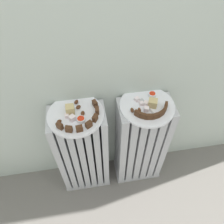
# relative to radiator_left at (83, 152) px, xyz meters

# --- Properties ---
(ground_plane) EXTENTS (6.00, 6.00, 0.00)m
(ground_plane) POSITION_rel_radiator_left_xyz_m (0.17, -0.28, -0.33)
(ground_plane) COLOR slate
(radiator_left) EXTENTS (0.29, 0.17, 0.68)m
(radiator_left) POSITION_rel_radiator_left_xyz_m (0.00, 0.00, 0.00)
(radiator_left) COLOR #B2B2B7
(radiator_left) RESTS_ON ground_plane
(radiator_right) EXTENTS (0.29, 0.17, 0.68)m
(radiator_right) POSITION_rel_radiator_left_xyz_m (0.35, 0.00, 0.00)
(radiator_right) COLOR #B2B2B7
(radiator_right) RESTS_ON ground_plane
(plate_left) EXTENTS (0.27, 0.27, 0.01)m
(plate_left) POSITION_rel_radiator_left_xyz_m (-0.00, 0.00, 0.35)
(plate_left) COLOR white
(plate_left) RESTS_ON radiator_left
(plate_right) EXTENTS (0.27, 0.27, 0.01)m
(plate_right) POSITION_rel_radiator_left_xyz_m (0.35, 0.00, 0.35)
(plate_right) COLOR white
(plate_right) RESTS_ON radiator_right
(dark_cake_slice_left_0) EXTENTS (0.03, 0.03, 0.03)m
(dark_cake_slice_left_0) POSITION_rel_radiator_left_xyz_m (-0.07, -0.07, 0.37)
(dark_cake_slice_left_0) COLOR #472B19
(dark_cake_slice_left_0) RESTS_ON plate_left
(dark_cake_slice_left_1) EXTENTS (0.03, 0.03, 0.03)m
(dark_cake_slice_left_1) POSITION_rel_radiator_left_xyz_m (-0.03, -0.10, 0.37)
(dark_cake_slice_left_1) COLOR #472B19
(dark_cake_slice_left_1) RESTS_ON plate_left
(dark_cake_slice_left_2) EXTENTS (0.03, 0.02, 0.03)m
(dark_cake_slice_left_2) POSITION_rel_radiator_left_xyz_m (0.01, -0.10, 0.37)
(dark_cake_slice_left_2) COLOR #472B19
(dark_cake_slice_left_2) RESTS_ON plate_left
(dark_cake_slice_left_3) EXTENTS (0.03, 0.03, 0.03)m
(dark_cake_slice_left_3) POSITION_rel_radiator_left_xyz_m (0.06, -0.09, 0.37)
(dark_cake_slice_left_3) COLOR #472B19
(dark_cake_slice_left_3) RESTS_ON plate_left
(dark_cake_slice_left_4) EXTENTS (0.03, 0.03, 0.03)m
(dark_cake_slice_left_4) POSITION_rel_radiator_left_xyz_m (0.09, -0.05, 0.37)
(dark_cake_slice_left_4) COLOR #472B19
(dark_cake_slice_left_4) RESTS_ON plate_left
(dark_cake_slice_left_5) EXTENTS (0.02, 0.03, 0.03)m
(dark_cake_slice_left_5) POSITION_rel_radiator_left_xyz_m (0.10, -0.01, 0.37)
(dark_cake_slice_left_5) COLOR #472B19
(dark_cake_slice_left_5) RESTS_ON plate_left
(dark_cake_slice_left_6) EXTENTS (0.03, 0.03, 0.03)m
(dark_cake_slice_left_6) POSITION_rel_radiator_left_xyz_m (0.10, 0.03, 0.37)
(dark_cake_slice_left_6) COLOR #472B19
(dark_cake_slice_left_6) RESTS_ON plate_left
(marble_cake_slice_left_0) EXTENTS (0.04, 0.04, 0.05)m
(marble_cake_slice_left_0) POSITION_rel_radiator_left_xyz_m (-0.02, 0.01, 0.38)
(marble_cake_slice_left_0) COLOR tan
(marble_cake_slice_left_0) RESTS_ON plate_left
(turkish_delight_left_0) EXTENTS (0.04, 0.04, 0.03)m
(turkish_delight_left_0) POSITION_rel_radiator_left_xyz_m (-0.02, -0.03, 0.37)
(turkish_delight_left_0) COLOR white
(turkish_delight_left_0) RESTS_ON plate_left
(turkish_delight_left_1) EXTENTS (0.03, 0.03, 0.02)m
(turkish_delight_left_1) POSITION_rel_radiator_left_xyz_m (-0.03, 0.04, 0.36)
(turkish_delight_left_1) COLOR white
(turkish_delight_left_1) RESTS_ON plate_left
(turkish_delight_left_2) EXTENTS (0.02, 0.02, 0.02)m
(turkish_delight_left_2) POSITION_rel_radiator_left_xyz_m (-0.04, -0.01, 0.36)
(turkish_delight_left_2) COLOR white
(turkish_delight_left_2) RESTS_ON plate_left
(medjool_date_left_0) EXTENTS (0.02, 0.03, 0.02)m
(medjool_date_left_0) POSITION_rel_radiator_left_xyz_m (0.03, -0.01, 0.36)
(medjool_date_left_0) COLOR #4C2814
(medjool_date_left_0) RESTS_ON plate_left
(medjool_date_left_1) EXTENTS (0.03, 0.02, 0.02)m
(medjool_date_left_1) POSITION_rel_radiator_left_xyz_m (-0.08, -0.04, 0.36)
(medjool_date_left_1) COLOR #4C2814
(medjool_date_left_1) RESTS_ON plate_left
(medjool_date_left_2) EXTENTS (0.03, 0.03, 0.02)m
(medjool_date_left_2) POSITION_rel_radiator_left_xyz_m (0.01, 0.07, 0.36)
(medjool_date_left_2) COLOR #4C2814
(medjool_date_left_2) RESTS_ON plate_left
(medjool_date_left_3) EXTENTS (0.03, 0.03, 0.01)m
(medjool_date_left_3) POSITION_rel_radiator_left_xyz_m (0.02, 0.03, 0.36)
(medjool_date_left_3) COLOR #4C2814
(medjool_date_left_3) RESTS_ON plate_left
(jam_bowl_left) EXTENTS (0.04, 0.04, 0.02)m
(jam_bowl_left) POSITION_rel_radiator_left_xyz_m (0.02, -0.05, 0.36)
(jam_bowl_left) COLOR white
(jam_bowl_left) RESTS_ON plate_left
(dark_cake_slice_right_0) EXTENTS (0.03, 0.03, 0.03)m
(dark_cake_slice_right_0) POSITION_rel_radiator_left_xyz_m (0.29, -0.06, 0.37)
(dark_cake_slice_right_0) COLOR #472B19
(dark_cake_slice_right_0) RESTS_ON plate_right
(dark_cake_slice_right_1) EXTENTS (0.03, 0.03, 0.03)m
(dark_cake_slice_right_1) POSITION_rel_radiator_left_xyz_m (0.31, -0.08, 0.37)
(dark_cake_slice_right_1) COLOR #472B19
(dark_cake_slice_right_1) RESTS_ON plate_right
(dark_cake_slice_right_2) EXTENTS (0.03, 0.02, 0.03)m
(dark_cake_slice_right_2) POSITION_rel_radiator_left_xyz_m (0.34, -0.09, 0.37)
(dark_cake_slice_right_2) COLOR #472B19
(dark_cake_slice_right_2) RESTS_ON plate_right
(dark_cake_slice_right_3) EXTENTS (0.03, 0.02, 0.03)m
(dark_cake_slice_right_3) POSITION_rel_radiator_left_xyz_m (0.37, -0.09, 0.37)
(dark_cake_slice_right_3) COLOR #472B19
(dark_cake_slice_right_3) RESTS_ON plate_right
(dark_cake_slice_right_4) EXTENTS (0.03, 0.03, 0.03)m
(dark_cake_slice_right_4) POSITION_rel_radiator_left_xyz_m (0.39, -0.08, 0.37)
(dark_cake_slice_right_4) COLOR #472B19
(dark_cake_slice_right_4) RESTS_ON plate_right
(dark_cake_slice_right_5) EXTENTS (0.03, 0.03, 0.03)m
(dark_cake_slice_right_5) POSITION_rel_radiator_left_xyz_m (0.42, -0.06, 0.37)
(dark_cake_slice_right_5) COLOR #472B19
(dark_cake_slice_right_5) RESTS_ON plate_right
(dark_cake_slice_right_6) EXTENTS (0.02, 0.03, 0.03)m
(dark_cake_slice_right_6) POSITION_rel_radiator_left_xyz_m (0.43, -0.03, 0.37)
(dark_cake_slice_right_6) COLOR #472B19
(dark_cake_slice_right_6) RESTS_ON plate_right
(marble_cake_slice_right_0) EXTENTS (0.05, 0.05, 0.04)m
(marble_cake_slice_right_0) POSITION_rel_radiator_left_xyz_m (0.37, -0.01, 0.37)
(marble_cake_slice_right_0) COLOR tan
(marble_cake_slice_right_0) RESTS_ON plate_right
(turkish_delight_right_0) EXTENTS (0.02, 0.02, 0.02)m
(turkish_delight_right_0) POSITION_rel_radiator_left_xyz_m (0.32, 0.01, 0.36)
(turkish_delight_right_0) COLOR white
(turkish_delight_right_0) RESTS_ON plate_right
(turkish_delight_right_1) EXTENTS (0.03, 0.03, 0.02)m
(turkish_delight_right_1) POSITION_rel_radiator_left_xyz_m (0.34, 0.00, 0.37)
(turkish_delight_right_1) COLOR white
(turkish_delight_right_1) RESTS_ON plate_right
(turkish_delight_right_2) EXTENTS (0.03, 0.03, 0.02)m
(turkish_delight_right_2) POSITION_rel_radiator_left_xyz_m (0.33, -0.03, 0.37)
(turkish_delight_right_2) COLOR white
(turkish_delight_right_2) RESTS_ON plate_right
(turkish_delight_right_3) EXTENTS (0.03, 0.03, 0.02)m
(turkish_delight_right_3) POSITION_rel_radiator_left_xyz_m (0.31, 0.04, 0.36)
(turkish_delight_right_3) COLOR white
(turkish_delight_right_3) RESTS_ON plate_right
(medjool_date_right_0) EXTENTS (0.02, 0.03, 0.02)m
(medjool_date_right_0) POSITION_rel_radiator_left_xyz_m (0.27, -0.03, 0.36)
(medjool_date_right_0) COLOR #4C2814
(medjool_date_right_0) RESTS_ON plate_right
(medjool_date_right_1) EXTENTS (0.02, 0.03, 0.02)m
(medjool_date_right_1) POSITION_rel_radiator_left_xyz_m (0.30, -0.03, 0.36)
(medjool_date_right_1) COLOR #4C2814
(medjool_date_right_1) RESTS_ON plate_right
(jam_bowl_right) EXTENTS (0.04, 0.04, 0.02)m
(jam_bowl_right) POSITION_rel_radiator_left_xyz_m (0.39, 0.06, 0.37)
(jam_bowl_right) COLOR white
(jam_bowl_right) RESTS_ON plate_right
(fork) EXTENTS (0.05, 0.10, 0.00)m
(fork) POSITION_rel_radiator_left_xyz_m (0.34, 0.00, 0.36)
(fork) COLOR #B7B7BC
(fork) RESTS_ON plate_right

